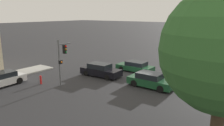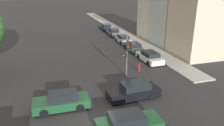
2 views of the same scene
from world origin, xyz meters
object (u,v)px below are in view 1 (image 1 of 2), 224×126
at_px(traffic_signal, 62,56).
at_px(crossing_car_2, 101,70).
at_px(crossing_car_1, 151,80).
at_px(crossing_car_0, 214,78).
at_px(parked_car_0, 1,79).
at_px(crossing_car_3, 135,67).
at_px(fire_hydrant, 41,79).

distance_m(traffic_signal, crossing_car_2, 5.29).
xyz_separation_m(traffic_signal, crossing_car_1, (-7.56, -4.55, -2.33)).
xyz_separation_m(crossing_car_0, crossing_car_2, (11.31, 4.34, -0.03)).
distance_m(crossing_car_1, crossing_car_2, 6.41).
xyz_separation_m(traffic_signal, parked_car_0, (4.72, 4.02, -2.34)).
height_order(crossing_car_3, fire_hydrant, crossing_car_3).
bearing_deg(crossing_car_2, crossing_car_0, 18.21).
height_order(crossing_car_0, crossing_car_2, crossing_car_0).
bearing_deg(crossing_car_0, crossing_car_1, 44.39).
height_order(parked_car_0, fire_hydrant, parked_car_0).
bearing_deg(parked_car_0, crossing_car_0, 125.72).
relative_size(crossing_car_0, crossing_car_2, 0.99).
distance_m(crossing_car_1, crossing_car_3, 6.05).
xyz_separation_m(crossing_car_0, crossing_car_1, (4.90, 4.40, -0.04)).
height_order(crossing_car_0, parked_car_0, crossing_car_0).
xyz_separation_m(crossing_car_0, crossing_car_3, (9.15, 0.10, -0.12)).
relative_size(crossing_car_1, crossing_car_2, 0.94).
bearing_deg(crossing_car_0, fire_hydrant, 37.74).
relative_size(crossing_car_0, fire_hydrant, 5.24).
distance_m(crossing_car_0, crossing_car_1, 6.59).
bearing_deg(crossing_car_3, crossing_car_0, -178.59).
height_order(crossing_car_0, fire_hydrant, crossing_car_0).
distance_m(traffic_signal, crossing_car_3, 9.75).
distance_m(crossing_car_0, parked_car_0, 21.53).
bearing_deg(parked_car_0, traffic_signal, 129.06).
bearing_deg(crossing_car_2, fire_hydrant, -120.90).
relative_size(crossing_car_2, crossing_car_3, 1.04).
relative_size(traffic_signal, parked_car_0, 0.97).
distance_m(traffic_signal, crossing_car_1, 9.13).
xyz_separation_m(crossing_car_1, fire_hydrant, (9.56, 5.84, -0.20)).
height_order(crossing_car_1, crossing_car_3, crossing_car_1).
distance_m(traffic_signal, crossing_car_0, 15.51).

